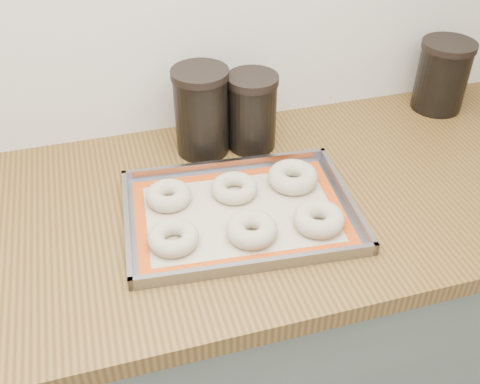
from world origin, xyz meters
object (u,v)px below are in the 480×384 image
object	(u,v)px
bagel_front_left	(173,238)
bagel_back_left	(169,196)
bagel_back_right	(293,177)
canister_right	(442,76)
canister_mid	(252,112)
baking_tray	(240,213)
canister_left	(202,111)
bagel_front_mid	(252,230)
bagel_back_mid	(234,188)
bagel_front_right	(319,219)

from	to	relation	value
bagel_front_left	bagel_back_left	xyz separation A→B (m)	(0.01, 0.13, 0.00)
bagel_back_right	canister_right	world-z (taller)	canister_right
canister_mid	canister_right	xyz separation A→B (m)	(0.52, 0.04, 0.00)
bagel_front_left	canister_right	distance (m)	0.84
baking_tray	canister_right	xyz separation A→B (m)	(0.62, 0.28, 0.08)
canister_left	bagel_back_right	bearing A→B (deg)	-51.47
bagel_front_mid	canister_mid	xyz separation A→B (m)	(0.10, 0.32, 0.07)
bagel_front_mid	bagel_back_mid	distance (m)	0.14
canister_mid	bagel_back_mid	bearing A→B (deg)	-117.55
bagel_front_right	baking_tray	bearing A→B (deg)	149.84
bagel_front_left	bagel_front_right	size ratio (longest dim) A/B	0.96
canister_right	bagel_back_right	bearing A→B (deg)	-155.63
bagel_front_mid	baking_tray	bearing A→B (deg)	91.78
bagel_front_left	canister_mid	distance (m)	0.39
bagel_front_right	bagel_back_right	size ratio (longest dim) A/B	0.94
bagel_front_left	canister_mid	world-z (taller)	canister_mid
bagel_back_right	canister_right	distance (m)	0.54
bagel_front_left	bagel_back_right	world-z (taller)	bagel_back_right
baking_tray	bagel_back_right	world-z (taller)	bagel_back_right
bagel_front_right	canister_mid	size ratio (longest dim) A/B	0.56
canister_right	baking_tray	bearing A→B (deg)	-155.50
bagel_back_right	canister_mid	world-z (taller)	canister_mid
bagel_front_left	bagel_back_right	xyz separation A→B (m)	(0.28, 0.12, 0.00)
bagel_front_left	bagel_front_mid	xyz separation A→B (m)	(0.15, -0.02, 0.00)
bagel_back_right	canister_mid	size ratio (longest dim) A/B	0.60
bagel_front_left	bagel_front_mid	world-z (taller)	bagel_front_mid
canister_left	canister_right	xyz separation A→B (m)	(0.64, 0.03, -0.01)
bagel_front_left	canister_left	xyz separation A→B (m)	(0.13, 0.31, 0.08)
bagel_front_mid	bagel_back_left	bearing A→B (deg)	131.82
bagel_front_right	bagel_back_mid	distance (m)	0.20
bagel_back_left	baking_tray	bearing A→B (deg)	-30.14
canister_mid	bagel_back_left	bearing A→B (deg)	-144.17
baking_tray	bagel_front_right	size ratio (longest dim) A/B	4.80
bagel_front_right	bagel_back_mid	xyz separation A→B (m)	(-0.13, 0.14, -0.00)
bagel_front_right	bagel_back_right	bearing A→B (deg)	90.27
bagel_front_left	bagel_back_left	bearing A→B (deg)	83.52
bagel_back_mid	canister_mid	xyz separation A→B (m)	(0.09, 0.18, 0.07)
bagel_front_right	canister_left	size ratio (longest dim) A/B	0.50
baking_tray	bagel_front_right	xyz separation A→B (m)	(0.14, -0.08, 0.02)
bagel_front_right	bagel_back_right	world-z (taller)	bagel_back_right
bagel_front_right	bagel_front_left	bearing A→B (deg)	174.40
baking_tray	canister_left	xyz separation A→B (m)	(-0.02, 0.26, 0.10)
bagel_front_mid	bagel_front_right	world-z (taller)	same
bagel_back_right	bagel_front_left	bearing A→B (deg)	-157.76
bagel_back_left	bagel_front_left	bearing A→B (deg)	-96.48
bagel_front_mid	bagel_back_left	xyz separation A→B (m)	(-0.13, 0.15, -0.00)
baking_tray	bagel_front_left	world-z (taller)	bagel_front_left
canister_left	baking_tray	bearing A→B (deg)	-86.30
baking_tray	canister_mid	size ratio (longest dim) A/B	2.69
bagel_front_left	bagel_back_mid	xyz separation A→B (m)	(0.15, 0.12, -0.00)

